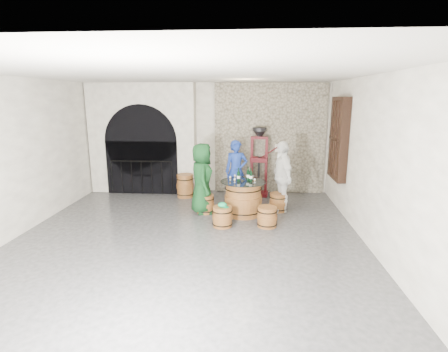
# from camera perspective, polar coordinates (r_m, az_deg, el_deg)

# --- Properties ---
(ground) EXTENTS (8.00, 8.00, 0.00)m
(ground) POSITION_cam_1_polar(r_m,az_deg,el_deg) (6.98, -6.26, -10.88)
(ground) COLOR #313134
(ground) RESTS_ON ground
(wall_back) EXTENTS (8.00, 0.00, 8.00)m
(wall_back) POSITION_cam_1_polar(r_m,az_deg,el_deg) (10.42, -2.55, 6.20)
(wall_back) COLOR silver
(wall_back) RESTS_ON ground
(wall_front) EXTENTS (8.00, 0.00, 8.00)m
(wall_front) POSITION_cam_1_polar(r_m,az_deg,el_deg) (2.85, -21.92, -13.06)
(wall_front) COLOR silver
(wall_front) RESTS_ON ground
(wall_left) EXTENTS (0.00, 8.00, 8.00)m
(wall_left) POSITION_cam_1_polar(r_m,az_deg,el_deg) (7.94, -32.29, 2.14)
(wall_left) COLOR silver
(wall_left) RESTS_ON ground
(wall_right) EXTENTS (0.00, 8.00, 8.00)m
(wall_right) POSITION_cam_1_polar(r_m,az_deg,el_deg) (6.80, 23.81, 1.57)
(wall_right) COLOR silver
(wall_right) RESTS_ON ground
(ceiling) EXTENTS (8.00, 8.00, 0.00)m
(ceiling) POSITION_cam_1_polar(r_m,az_deg,el_deg) (6.41, -6.98, 16.32)
(ceiling) COLOR beige
(ceiling) RESTS_ON wall_back
(stone_facing_panel) EXTENTS (3.20, 0.12, 3.18)m
(stone_facing_panel) POSITION_cam_1_polar(r_m,az_deg,el_deg) (10.31, 7.45, 6.03)
(stone_facing_panel) COLOR gray
(stone_facing_panel) RESTS_ON ground
(arched_opening) EXTENTS (3.10, 0.60, 3.19)m
(arched_opening) POSITION_cam_1_polar(r_m,az_deg,el_deg) (10.56, -13.07, 5.87)
(arched_opening) COLOR silver
(arched_opening) RESTS_ON ground
(shuttered_window) EXTENTS (0.23, 1.10, 2.00)m
(shuttered_window) POSITION_cam_1_polar(r_m,az_deg,el_deg) (9.01, 18.17, 5.82)
(shuttered_window) COLOR black
(shuttered_window) RESTS_ON wall_right
(barrel_table) EXTENTS (1.09, 1.09, 0.84)m
(barrel_table) POSITION_cam_1_polar(r_m,az_deg,el_deg) (8.43, 3.15, -3.63)
(barrel_table) COLOR brown
(barrel_table) RESTS_ON ground
(barrel_stool_left) EXTENTS (0.46, 0.46, 0.45)m
(barrel_stool_left) POSITION_cam_1_polar(r_m,az_deg,el_deg) (8.63, -3.08, -4.56)
(barrel_stool_left) COLOR brown
(barrel_stool_left) RESTS_ON ground
(barrel_stool_far) EXTENTS (0.46, 0.46, 0.45)m
(barrel_stool_far) POSITION_cam_1_polar(r_m,az_deg,el_deg) (9.37, 2.19, -3.14)
(barrel_stool_far) COLOR brown
(barrel_stool_far) RESTS_ON ground
(barrel_stool_right) EXTENTS (0.46, 0.46, 0.45)m
(barrel_stool_right) POSITION_cam_1_polar(r_m,az_deg,el_deg) (8.85, 8.84, -4.25)
(barrel_stool_right) COLOR brown
(barrel_stool_right) RESTS_ON ground
(barrel_stool_near_right) EXTENTS (0.46, 0.46, 0.45)m
(barrel_stool_near_right) POSITION_cam_1_polar(r_m,az_deg,el_deg) (7.77, 7.05, -6.63)
(barrel_stool_near_right) COLOR brown
(barrel_stool_near_right) RESTS_ON ground
(barrel_stool_near_left) EXTENTS (0.46, 0.46, 0.45)m
(barrel_stool_near_left) POSITION_cam_1_polar(r_m,az_deg,el_deg) (7.72, -0.27, -6.66)
(barrel_stool_near_left) COLOR brown
(barrel_stool_near_left) RESTS_ON ground
(green_cap) EXTENTS (0.24, 0.20, 0.11)m
(green_cap) POSITION_cam_1_polar(r_m,az_deg,el_deg) (7.63, -0.24, -4.75)
(green_cap) COLOR #0D9154
(green_cap) RESTS_ON barrel_stool_near_left
(person_green) EXTENTS (0.71, 0.94, 1.72)m
(person_green) POSITION_cam_1_polar(r_m,az_deg,el_deg) (8.48, -3.62, -0.42)
(person_green) COLOR #103918
(person_green) RESTS_ON ground
(person_blue) EXTENTS (0.66, 0.48, 1.67)m
(person_blue) POSITION_cam_1_polar(r_m,az_deg,el_deg) (9.44, 2.01, 0.80)
(person_blue) COLOR navy
(person_blue) RESTS_ON ground
(person_white) EXTENTS (0.68, 1.11, 1.76)m
(person_white) POSITION_cam_1_polar(r_m,az_deg,el_deg) (8.72, 9.43, -0.08)
(person_white) COLOR white
(person_white) RESTS_ON ground
(wine_bottle_left) EXTENTS (0.08, 0.08, 0.32)m
(wine_bottle_left) POSITION_cam_1_polar(r_m,az_deg,el_deg) (8.28, 2.39, 0.03)
(wine_bottle_left) COLOR black
(wine_bottle_left) RESTS_ON barrel_table
(wine_bottle_center) EXTENTS (0.08, 0.08, 0.32)m
(wine_bottle_center) POSITION_cam_1_polar(r_m,az_deg,el_deg) (8.29, 4.41, 0.02)
(wine_bottle_center) COLOR black
(wine_bottle_center) RESTS_ON barrel_table
(wine_bottle_right) EXTENTS (0.08, 0.08, 0.32)m
(wine_bottle_right) POSITION_cam_1_polar(r_m,az_deg,el_deg) (8.42, 3.94, 0.22)
(wine_bottle_right) COLOR black
(wine_bottle_right) RESTS_ON barrel_table
(tasting_glass_a) EXTENTS (0.05, 0.05, 0.10)m
(tasting_glass_a) POSITION_cam_1_polar(r_m,az_deg,el_deg) (8.15, 1.75, -0.76)
(tasting_glass_a) COLOR #AC6C21
(tasting_glass_a) RESTS_ON barrel_table
(tasting_glass_b) EXTENTS (0.05, 0.05, 0.10)m
(tasting_glass_b) POSITION_cam_1_polar(r_m,az_deg,el_deg) (8.44, 4.49, -0.33)
(tasting_glass_b) COLOR #AC6C21
(tasting_glass_b) RESTS_ON barrel_table
(tasting_glass_c) EXTENTS (0.05, 0.05, 0.10)m
(tasting_glass_c) POSITION_cam_1_polar(r_m,az_deg,el_deg) (8.56, 1.80, -0.10)
(tasting_glass_c) COLOR #AC6C21
(tasting_glass_c) RESTS_ON barrel_table
(tasting_glass_d) EXTENTS (0.05, 0.05, 0.10)m
(tasting_glass_d) POSITION_cam_1_polar(r_m,az_deg,el_deg) (8.51, 4.73, -0.23)
(tasting_glass_d) COLOR #AC6C21
(tasting_glass_d) RESTS_ON barrel_table
(tasting_glass_e) EXTENTS (0.05, 0.05, 0.10)m
(tasting_glass_e) POSITION_cam_1_polar(r_m,az_deg,el_deg) (8.18, 5.04, -0.77)
(tasting_glass_e) COLOR #AC6C21
(tasting_glass_e) RESTS_ON barrel_table
(tasting_glass_f) EXTENTS (0.05, 0.05, 0.10)m
(tasting_glass_f) POSITION_cam_1_polar(r_m,az_deg,el_deg) (8.40, 1.01, -0.35)
(tasting_glass_f) COLOR #AC6C21
(tasting_glass_f) RESTS_ON barrel_table
(side_barrel) EXTENTS (0.49, 0.49, 0.66)m
(side_barrel) POSITION_cam_1_polar(r_m,az_deg,el_deg) (9.99, -6.37, -1.59)
(side_barrel) COLOR brown
(side_barrel) RESTS_ON ground
(corking_press) EXTENTS (0.82, 0.50, 1.96)m
(corking_press) POSITION_cam_1_polar(r_m,az_deg,el_deg) (9.96, 5.75, 3.17)
(corking_press) COLOR #4D0C14
(corking_press) RESTS_ON ground
(control_box) EXTENTS (0.18, 0.10, 0.22)m
(control_box) POSITION_cam_1_polar(r_m,az_deg,el_deg) (10.28, 8.83, 4.57)
(control_box) COLOR silver
(control_box) RESTS_ON wall_back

